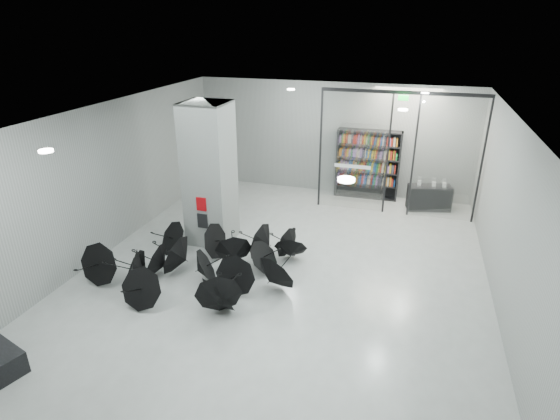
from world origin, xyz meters
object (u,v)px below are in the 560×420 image
(column, at_px, (210,175))
(umbrella_cluster, at_px, (205,269))
(bookshelf, at_px, (367,164))
(shop_counter, at_px, (429,198))

(column, relative_size, umbrella_cluster, 0.74)
(column, relative_size, bookshelf, 1.63)
(shop_counter, bearing_deg, column, -159.60)
(bookshelf, xyz_separation_m, umbrella_cluster, (-3.10, -6.88, -0.91))
(column, xyz_separation_m, bookshelf, (3.87, 4.75, -0.77))
(column, height_order, bookshelf, column)
(column, distance_m, shop_counter, 7.53)
(bookshelf, distance_m, umbrella_cluster, 7.60)
(column, relative_size, shop_counter, 2.85)
(column, distance_m, umbrella_cluster, 2.82)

